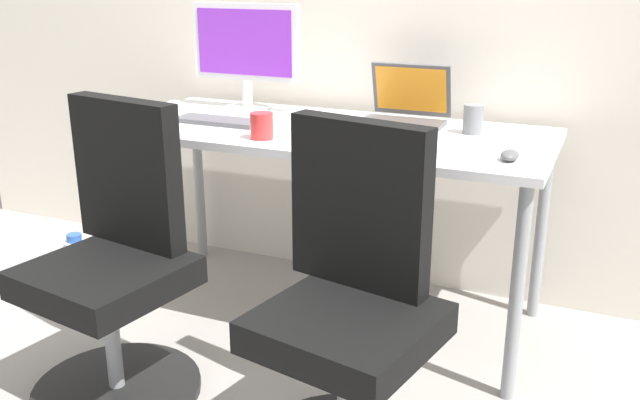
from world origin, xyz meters
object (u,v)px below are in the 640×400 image
object	(u,v)px
office_chair_right	(351,314)
coffee_mug	(262,126)
office_chair_left	(116,267)
open_laptop	(404,110)
water_bottle_on_floor	(78,272)
desktop_monitor	(246,49)

from	to	relation	value
office_chair_right	coffee_mug	world-z (taller)	office_chair_right
office_chair_left	open_laptop	size ratio (longest dim) A/B	3.03
office_chair_right	open_laptop	distance (m)	1.01
office_chair_left	water_bottle_on_floor	xyz separation A→B (m)	(-0.54, 0.39, -0.28)
office_chair_left	office_chair_right	world-z (taller)	same
water_bottle_on_floor	open_laptop	xyz separation A→B (m)	(1.20, 0.53, 0.67)
water_bottle_on_floor	desktop_monitor	bearing A→B (deg)	47.87
water_bottle_on_floor	desktop_monitor	world-z (taller)	desktop_monitor
open_laptop	coffee_mug	bearing A→B (deg)	-131.61
water_bottle_on_floor	office_chair_right	bearing A→B (deg)	-16.35
coffee_mug	office_chair_left	bearing A→B (deg)	-119.05
office_chair_right	water_bottle_on_floor	bearing A→B (deg)	163.65
water_bottle_on_floor	desktop_monitor	distance (m)	1.14
office_chair_right	coffee_mug	xyz separation A→B (m)	(-0.53, 0.49, 0.38)
office_chair_left	coffee_mug	xyz separation A→B (m)	(0.27, 0.49, 0.38)
office_chair_right	water_bottle_on_floor	size ratio (longest dim) A/B	3.03
water_bottle_on_floor	desktop_monitor	size ratio (longest dim) A/B	0.65
water_bottle_on_floor	open_laptop	distance (m)	1.47
water_bottle_on_floor	coffee_mug	world-z (taller)	coffee_mug
water_bottle_on_floor	open_laptop	bearing A→B (deg)	23.93
office_chair_right	coffee_mug	size ratio (longest dim) A/B	10.22
desktop_monitor	open_laptop	xyz separation A→B (m)	(0.69, -0.03, -0.20)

